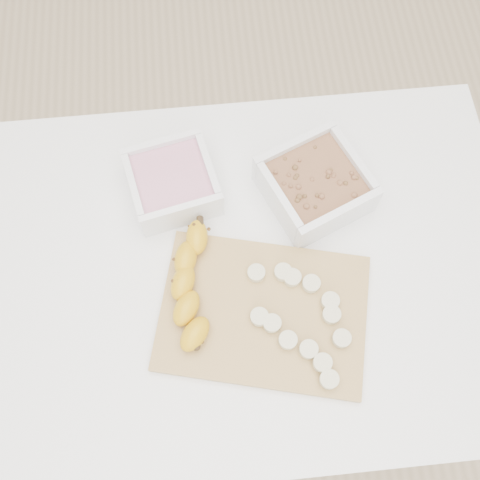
{
  "coord_description": "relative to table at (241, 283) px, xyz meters",
  "views": [
    {
      "loc": [
        -0.03,
        -0.3,
        1.65
      ],
      "look_at": [
        0.0,
        0.03,
        0.81
      ],
      "focal_mm": 40.0,
      "sensor_mm": 36.0,
      "label": 1
    }
  ],
  "objects": [
    {
      "name": "ground",
      "position": [
        0.0,
        0.0,
        -0.65
      ],
      "size": [
        3.5,
        3.5,
        0.0
      ],
      "primitive_type": "plane",
      "color": "#C6AD89",
      "rests_on": "ground"
    },
    {
      "name": "table",
      "position": [
        0.0,
        0.0,
        0.0
      ],
      "size": [
        1.0,
        0.7,
        0.75
      ],
      "color": "white",
      "rests_on": "ground"
    },
    {
      "name": "bowl_yogurt",
      "position": [
        -0.11,
        0.16,
        0.13
      ],
      "size": [
        0.18,
        0.18,
        0.07
      ],
      "color": "white",
      "rests_on": "table"
    },
    {
      "name": "bowl_granola",
      "position": [
        0.15,
        0.13,
        0.14
      ],
      "size": [
        0.22,
        0.22,
        0.08
      ],
      "color": "white",
      "rests_on": "table"
    },
    {
      "name": "cutting_board",
      "position": [
        0.03,
        -0.09,
        0.1
      ],
      "size": [
        0.4,
        0.32,
        0.01
      ],
      "primitive_type": "cube",
      "rotation": [
        0.0,
        0.0,
        -0.24
      ],
      "color": "tan",
      "rests_on": "table"
    },
    {
      "name": "banana",
      "position": [
        -0.09,
        -0.04,
        0.13
      ],
      "size": [
        0.12,
        0.23,
        0.04
      ],
      "primitive_type": null,
      "rotation": [
        0.0,
        0.0,
        -0.29
      ],
      "color": "gold",
      "rests_on": "cutting_board"
    },
    {
      "name": "banana_slices",
      "position": [
        0.09,
        -0.1,
        0.12
      ],
      "size": [
        0.16,
        0.22,
        0.02
      ],
      "color": "beige",
      "rests_on": "cutting_board"
    }
  ]
}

